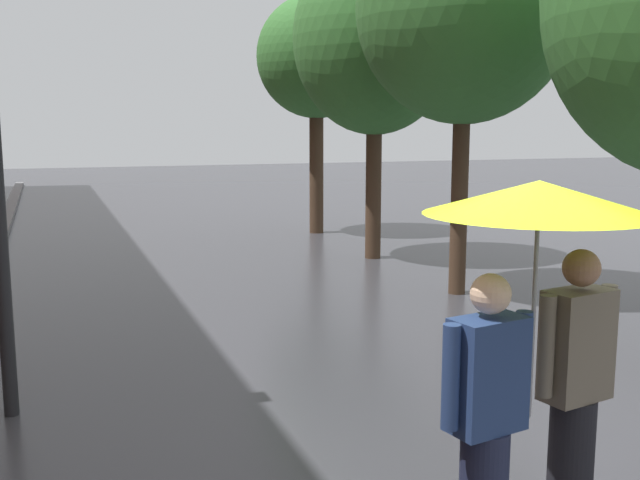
{
  "coord_description": "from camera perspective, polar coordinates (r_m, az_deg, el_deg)",
  "views": [
    {
      "loc": [
        -2.23,
        -3.63,
        2.38
      ],
      "look_at": [
        0.08,
        2.53,
        1.35
      ],
      "focal_mm": 41.21,
      "sensor_mm": 36.0,
      "label": 1
    }
  ],
  "objects": [
    {
      "name": "street_tree_3",
      "position": [
        16.31,
        -0.29,
        13.93
      ],
      "size": [
        2.58,
        2.58,
        5.16
      ],
      "color": "#473323",
      "rests_on": "ground"
    },
    {
      "name": "street_tree_1",
      "position": [
        10.56,
        11.2,
        17.37
      ],
      "size": [
        2.97,
        2.97,
        5.57
      ],
      "color": "#473323",
      "rests_on": "ground"
    },
    {
      "name": "street_tree_2",
      "position": [
        13.21,
        4.3,
        15.31
      ],
      "size": [
        2.86,
        2.86,
        5.54
      ],
      "color": "#473323",
      "rests_on": "ground"
    },
    {
      "name": "couple_under_umbrella",
      "position": [
        4.1,
        16.42,
        -4.7
      ],
      "size": [
        1.25,
        1.22,
        2.1
      ],
      "color": "#1E233D",
      "rests_on": "ground"
    }
  ]
}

